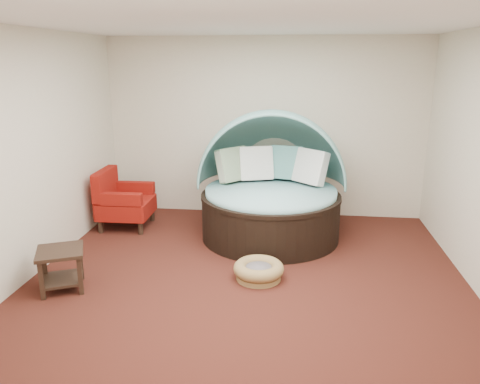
# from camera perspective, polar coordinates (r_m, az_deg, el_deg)

# --- Properties ---
(floor) EXTENTS (5.00, 5.00, 0.00)m
(floor) POSITION_cam_1_polar(r_m,az_deg,el_deg) (5.48, 0.89, -10.69)
(floor) COLOR #4C1D15
(floor) RESTS_ON ground
(wall_back) EXTENTS (5.00, 0.00, 5.00)m
(wall_back) POSITION_cam_1_polar(r_m,az_deg,el_deg) (7.46, 3.01, 7.78)
(wall_back) COLOR beige
(wall_back) RESTS_ON floor
(wall_front) EXTENTS (5.00, 0.00, 5.00)m
(wall_front) POSITION_cam_1_polar(r_m,az_deg,el_deg) (2.64, -4.81, -7.57)
(wall_front) COLOR beige
(wall_front) RESTS_ON floor
(wall_left) EXTENTS (0.00, 5.00, 5.00)m
(wall_left) POSITION_cam_1_polar(r_m,az_deg,el_deg) (5.82, -24.38, 4.08)
(wall_left) COLOR beige
(wall_left) RESTS_ON floor
(ceiling) EXTENTS (5.00, 5.00, 0.00)m
(ceiling) POSITION_cam_1_polar(r_m,az_deg,el_deg) (4.91, 1.04, 19.97)
(ceiling) COLOR white
(ceiling) RESTS_ON wall_back
(canopy_daybed) EXTENTS (2.17, 2.05, 1.79)m
(canopy_daybed) POSITION_cam_1_polar(r_m,az_deg,el_deg) (6.60, 3.81, 1.62)
(canopy_daybed) COLOR black
(canopy_daybed) RESTS_ON floor
(pet_basket) EXTENTS (0.61, 0.61, 0.20)m
(pet_basket) POSITION_cam_1_polar(r_m,az_deg,el_deg) (5.47, 2.29, -9.51)
(pet_basket) COLOR olive
(pet_basket) RESTS_ON floor
(red_armchair) EXTENTS (0.77, 0.77, 0.88)m
(red_armchair) POSITION_cam_1_polar(r_m,az_deg,el_deg) (7.23, -14.16, -1.05)
(red_armchair) COLOR black
(red_armchair) RESTS_ON floor
(side_table) EXTENTS (0.64, 0.64, 0.46)m
(side_table) POSITION_cam_1_polar(r_m,az_deg,el_deg) (5.52, -20.97, -8.17)
(side_table) COLOR black
(side_table) RESTS_ON floor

